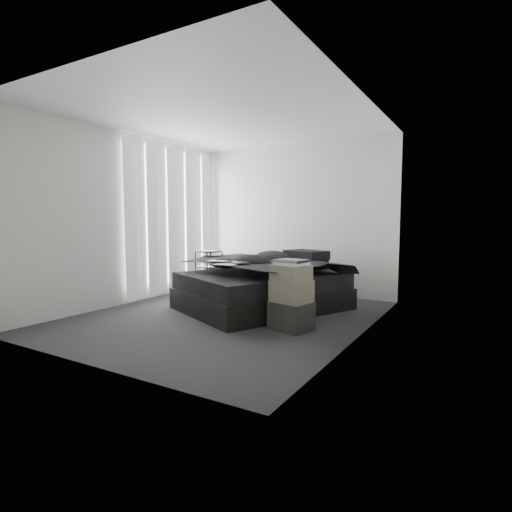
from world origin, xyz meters
The scene contains 25 objects.
floor centered at (0.00, 0.00, 0.00)m, with size 3.60×4.20×0.01m, color #2C2D2F.
ceiling centered at (0.00, 0.00, 2.60)m, with size 3.60×4.20×0.01m, color white.
wall_back centered at (0.00, 2.10, 1.30)m, with size 3.60×0.01×2.60m, color silver.
wall_front centered at (0.00, -2.10, 1.30)m, with size 3.60×0.01×2.60m, color silver.
wall_left centered at (-1.80, 0.00, 1.30)m, with size 0.01×4.20×2.60m, color silver.
wall_right centered at (1.80, 0.00, 1.30)m, with size 0.01×4.20×2.60m, color silver.
window_left centered at (-1.78, 0.90, 1.35)m, with size 0.02×2.00×2.30m, color white.
curtain_left centered at (-1.73, 0.90, 1.28)m, with size 0.06×2.12×2.48m, color white.
bed centered at (0.18, 0.68, 0.15)m, with size 1.65×2.18×0.30m, color black.
mattress centered at (0.18, 0.68, 0.41)m, with size 1.59×2.11×0.23m, color black.
duvet centered at (0.16, 0.63, 0.66)m, with size 1.61×1.86×0.25m, color black.
pillow_lower centered at (0.49, 1.47, 0.60)m, with size 0.66×0.44×0.15m, color black.
pillow_upper centered at (0.54, 1.42, 0.75)m, with size 0.61×0.42×0.14m, color black.
laptop centered at (0.57, 0.56, 0.80)m, with size 0.35×0.22×0.03m, color silver.
comic_a centered at (-0.30, 0.26, 0.79)m, with size 0.27×0.18×0.01m, color black.
comic_b centered at (0.05, 0.27, 0.79)m, with size 0.27×0.18×0.01m, color black.
comic_c centered at (0.04, -0.08, 0.80)m, with size 0.27×0.18×0.01m, color black.
side_stand centered at (-1.04, 1.02, 0.38)m, with size 0.41×0.41×0.76m, color black.
papers centered at (-1.04, 1.00, 0.77)m, with size 0.29×0.22×0.02m, color white.
floor_books centered at (-1.07, 0.96, 0.08)m, with size 0.16×0.23×0.16m, color black.
box_lower centered at (1.03, -0.14, 0.17)m, with size 0.45×0.35×0.33m, color black.
box_mid centered at (1.04, -0.15, 0.46)m, with size 0.42×0.33×0.26m, color #666250.
box_upper centered at (1.02, -0.14, 0.68)m, with size 0.40×0.32×0.18m, color #666250.
art_book_white centered at (1.03, -0.14, 0.78)m, with size 0.34×0.27×0.03m, color silver.
art_book_snake centered at (1.04, -0.15, 0.82)m, with size 0.33×0.27×0.03m, color silver.
Camera 1 is at (3.00, -4.31, 1.28)m, focal length 28.00 mm.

